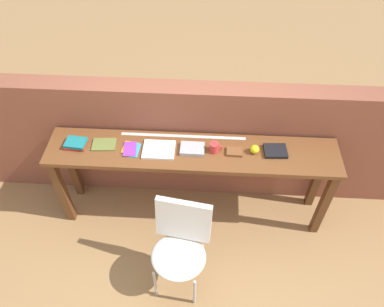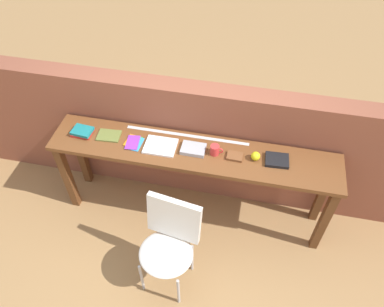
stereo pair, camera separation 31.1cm
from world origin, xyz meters
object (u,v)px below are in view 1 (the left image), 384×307
Objects in this scene: book_stack_leftmost at (76,143)px; pamphlet_pile_colourful at (131,149)px; book_open_centre at (159,150)px; leather_journal_brown at (234,152)px; magazine_cycling at (104,144)px; book_repair_rightmost at (275,151)px; sports_ball_small at (255,149)px; mug at (214,147)px; chair_white_moulded at (180,244)px.

book_stack_leftmost is 0.99× the size of pamphlet_pile_colourful.
book_open_centre is (0.71, -0.02, -0.02)m from book_stack_leftmost.
pamphlet_pile_colourful is 1.43× the size of leather_journal_brown.
magazine_cycling is 1.53× the size of leather_journal_brown.
leather_journal_brown is 0.35m from book_repair_rightmost.
leather_journal_brown is 0.17m from sports_ball_small.
book_open_centre is 2.46× the size of mug.
mug is (0.95, -0.02, 0.04)m from magazine_cycling.
book_stack_leftmost is 0.24m from magazine_cycling.
book_stack_leftmost reaches higher than book_repair_rightmost.
sports_ball_small reaches higher than magazine_cycling.
leather_journal_brown is 1.71× the size of sports_ball_small.
chair_white_moulded is 11.75× the size of sports_ball_small.
magazine_cycling is 0.24m from pamphlet_pile_colourful.
sports_ball_small is at bearing 50.50° from chair_white_moulded.
mug is at bearing 179.05° from leather_journal_brown.
book_repair_rightmost is (0.18, 0.01, -0.02)m from sports_ball_small.
chair_white_moulded is at bearing -129.50° from sports_ball_small.
mug is 0.34m from sports_ball_small.
sports_ball_small reaches higher than leather_journal_brown.
sports_ball_small is (1.05, 0.02, 0.03)m from pamphlet_pile_colourful.
chair_white_moulded is 3.29× the size of book_open_centre.
mug is at bearing 178.95° from book_repair_rightmost.
book_repair_rightmost is (0.76, 0.71, 0.37)m from chair_white_moulded.
book_stack_leftmost is at bearing -178.43° from leather_journal_brown.
book_stack_leftmost reaches higher than pamphlet_pile_colourful.
magazine_cycling is at bearing 4.08° from book_stack_leftmost.
magazine_cycling is at bearing 175.59° from book_open_centre.
pamphlet_pile_colourful is 0.69× the size of book_open_centre.
book_open_centre is at bearing 0.50° from pamphlet_pile_colourful.
book_stack_leftmost is 1.70m from book_repair_rightmost.
book_repair_rightmost is at bearing 1.78° from book_open_centre.
book_open_centre is 1.42× the size of book_repair_rightmost.
chair_white_moulded is at bearing -55.30° from pamphlet_pile_colourful.
mug reaches higher than pamphlet_pile_colourful.
book_repair_rightmost is (1.46, 0.00, 0.01)m from magazine_cycling.
leather_journal_brown is (1.35, -0.01, -0.01)m from book_stack_leftmost.
chair_white_moulded is 6.86× the size of leather_journal_brown.
chair_white_moulded is at bearing -139.70° from book_repair_rightmost.
magazine_cycling is at bearing 134.71° from chair_white_moulded.
sports_ball_small is at bearing -178.73° from book_repair_rightmost.
pamphlet_pile_colourful is 1.69× the size of mug.
chair_white_moulded is 4.82× the size of book_stack_leftmost.
book_open_centre is 0.81m from sports_ball_small.
mug reaches higher than chair_white_moulded.
leather_journal_brown is at bearing -178.67° from book_repair_rightmost.
book_open_centre reaches higher than magazine_cycling.
book_open_centre reaches higher than pamphlet_pile_colourful.
book_stack_leftmost is 0.71m from book_open_centre.
sports_ball_small is at bearing 0.20° from book_stack_leftmost.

